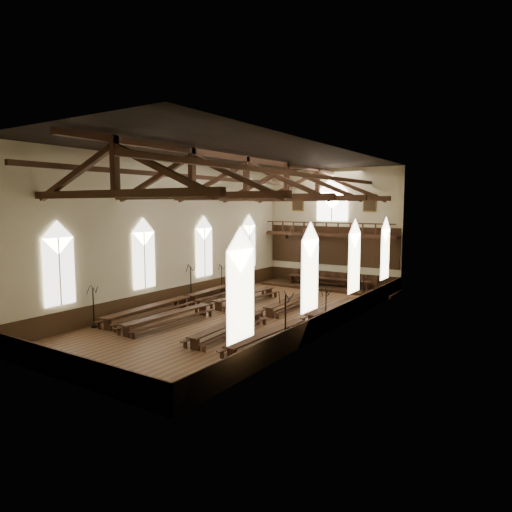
# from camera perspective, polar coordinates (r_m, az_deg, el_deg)

# --- Properties ---
(ground) EXTENTS (26.00, 26.00, 0.00)m
(ground) POSITION_cam_1_polar(r_m,az_deg,el_deg) (29.10, -1.18, -7.37)
(ground) COLOR brown
(ground) RESTS_ON ground
(room_walls) EXTENTS (26.00, 26.00, 26.00)m
(room_walls) POSITION_cam_1_polar(r_m,az_deg,el_deg) (28.27, -1.21, 5.46)
(room_walls) COLOR beige
(room_walls) RESTS_ON ground
(wainscot_band) EXTENTS (12.00, 26.00, 1.20)m
(wainscot_band) POSITION_cam_1_polar(r_m,az_deg,el_deg) (28.96, -1.18, -6.21)
(wainscot_band) COLOR #34210F
(wainscot_band) RESTS_ON ground
(side_windows) EXTENTS (11.85, 19.80, 4.50)m
(side_windows) POSITION_cam_1_polar(r_m,az_deg,el_deg) (28.44, -1.20, -0.03)
(side_windows) COLOR silver
(side_windows) RESTS_ON room_walls
(end_window) EXTENTS (2.80, 0.12, 3.80)m
(end_window) POSITION_cam_1_polar(r_m,az_deg,el_deg) (39.58, 9.49, 6.73)
(end_window) COLOR white
(end_window) RESTS_ON room_walls
(minstrels_gallery) EXTENTS (11.80, 1.24, 3.70)m
(minstrels_gallery) POSITION_cam_1_polar(r_m,az_deg,el_deg) (39.48, 9.27, 1.92)
(minstrels_gallery) COLOR #372011
(minstrels_gallery) RESTS_ON room_walls
(portraits) EXTENTS (7.75, 0.09, 1.45)m
(portraits) POSITION_cam_1_polar(r_m,az_deg,el_deg) (39.58, 9.49, 6.56)
(portraits) COLOR brown
(portraits) RESTS_ON room_walls
(roof_trusses) EXTENTS (11.70, 25.70, 2.80)m
(roof_trusses) POSITION_cam_1_polar(r_m,az_deg,el_deg) (28.30, -1.22, 9.01)
(roof_trusses) COLOR #372011
(roof_trusses) RESTS_ON room_walls
(refectory_row_a) EXTENTS (1.92, 14.62, 0.77)m
(refectory_row_a) POSITION_cam_1_polar(r_m,az_deg,el_deg) (31.63, -8.62, -5.29)
(refectory_row_a) COLOR #372011
(refectory_row_a) RESTS_ON ground
(refectory_row_b) EXTENTS (1.71, 13.99, 0.70)m
(refectory_row_b) POSITION_cam_1_polar(r_m,az_deg,el_deg) (29.60, -5.67, -6.15)
(refectory_row_b) COLOR #372011
(refectory_row_b) RESTS_ON ground
(refectory_row_c) EXTENTS (1.69, 13.80, 0.68)m
(refectory_row_c) POSITION_cam_1_polar(r_m,az_deg,el_deg) (27.60, 0.83, -7.07)
(refectory_row_c) COLOR #372011
(refectory_row_c) RESTS_ON ground
(refectory_row_d) EXTENTS (1.60, 13.70, 0.67)m
(refectory_row_d) POSITION_cam_1_polar(r_m,az_deg,el_deg) (25.94, 6.12, -8.00)
(refectory_row_d) COLOR #372011
(refectory_row_d) RESTS_ON ground
(dais) EXTENTS (11.40, 3.03, 0.20)m
(dais) POSITION_cam_1_polar(r_m,az_deg,el_deg) (38.63, 9.01, -3.86)
(dais) COLOR #34210F
(dais) RESTS_ON ground
(high_table) EXTENTS (7.35, 0.95, 0.69)m
(high_table) POSITION_cam_1_polar(r_m,az_deg,el_deg) (38.52, 9.03, -2.86)
(high_table) COLOR #372011
(high_table) RESTS_ON dais
(high_chairs) EXTENTS (7.71, 0.51, 1.09)m
(high_chairs) POSITION_cam_1_polar(r_m,az_deg,el_deg) (39.17, 9.47, -2.70)
(high_chairs) COLOR #372011
(high_chairs) RESTS_ON dais
(candelabrum_left_near) EXTENTS (0.71, 0.72, 2.41)m
(candelabrum_left_near) POSITION_cam_1_polar(r_m,az_deg,el_deg) (27.59, -19.62, -6.94)
(candelabrum_left_near) COLOR black
(candelabrum_left_near) RESTS_ON ground
(candelabrum_left_mid) EXTENTS (0.80, 0.81, 2.72)m
(candelabrum_left_mid) POSITION_cam_1_polar(r_m,az_deg,el_deg) (33.07, -8.13, -4.29)
(candelabrum_left_mid) COLOR black
(candelabrum_left_mid) RESTS_ON ground
(candelabrum_left_far) EXTENTS (0.71, 0.68, 2.36)m
(candelabrum_left_far) POSITION_cam_1_polar(r_m,az_deg,el_deg) (35.83, -4.31, -3.61)
(candelabrum_left_far) COLOR black
(candelabrum_left_far) RESTS_ON ground
(candelabrum_right_near) EXTENTS (0.83, 0.86, 2.85)m
(candelabrum_right_near) POSITION_cam_1_polar(r_m,az_deg,el_deg) (22.07, 3.69, -9.53)
(candelabrum_right_near) COLOR black
(candelabrum_right_near) RESTS_ON ground
(candelabrum_right_mid) EXTENTS (0.68, 0.68, 2.29)m
(candelabrum_right_mid) POSITION_cam_1_polar(r_m,az_deg,el_deg) (26.07, 8.71, -7.49)
(candelabrum_right_mid) COLOR black
(candelabrum_right_mid) RESTS_ON ground
(candelabrum_right_far) EXTENTS (0.69, 0.65, 2.29)m
(candelabrum_right_far) POSITION_cam_1_polar(r_m,az_deg,el_deg) (31.44, 13.24, -5.20)
(candelabrum_right_far) COLOR black
(candelabrum_right_far) RESTS_ON ground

